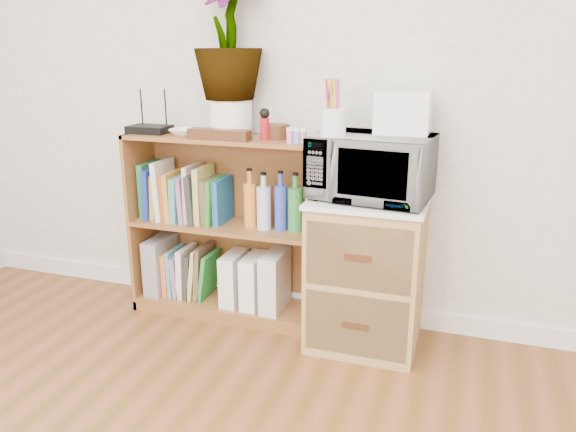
% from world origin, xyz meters
% --- Properties ---
extents(skirting_board, '(4.00, 0.02, 0.10)m').
position_xyz_m(skirting_board, '(0.00, 2.24, 0.05)').
color(skirting_board, white).
rests_on(skirting_board, ground).
extents(bookshelf, '(1.00, 0.30, 0.95)m').
position_xyz_m(bookshelf, '(-0.35, 2.10, 0.47)').
color(bookshelf, brown).
rests_on(bookshelf, ground).
extents(wicker_unit, '(0.50, 0.45, 0.70)m').
position_xyz_m(wicker_unit, '(0.40, 2.02, 0.35)').
color(wicker_unit, '#9E7542').
rests_on(wicker_unit, ground).
extents(microwave, '(0.55, 0.40, 0.29)m').
position_xyz_m(microwave, '(0.40, 2.02, 0.86)').
color(microwave, silver).
rests_on(microwave, wicker_unit).
extents(pen_cup, '(0.11, 0.11, 0.12)m').
position_xyz_m(pen_cup, '(0.25, 1.91, 1.07)').
color(pen_cup, white).
rests_on(pen_cup, microwave).
extents(small_appliance, '(0.23, 0.19, 0.18)m').
position_xyz_m(small_appliance, '(0.52, 2.10, 1.10)').
color(small_appliance, white).
rests_on(small_appliance, microwave).
extents(router, '(0.21, 0.14, 0.04)m').
position_xyz_m(router, '(-0.75, 2.08, 0.97)').
color(router, black).
rests_on(router, bookshelf).
extents(white_bowl, '(0.13, 0.13, 0.03)m').
position_xyz_m(white_bowl, '(-0.55, 2.07, 0.97)').
color(white_bowl, white).
rests_on(white_bowl, bookshelf).
extents(plant_pot, '(0.21, 0.21, 0.18)m').
position_xyz_m(plant_pot, '(-0.32, 2.12, 1.04)').
color(plant_pot, white).
rests_on(plant_pot, bookshelf).
extents(potted_plant, '(0.33, 0.33, 0.59)m').
position_xyz_m(potted_plant, '(-0.32, 2.12, 1.42)').
color(potted_plant, '#3D752E').
rests_on(potted_plant, plant_pot).
extents(trinket_box, '(0.30, 0.08, 0.05)m').
position_xyz_m(trinket_box, '(-0.32, 2.00, 0.97)').
color(trinket_box, '#341D0E').
rests_on(trinket_box, bookshelf).
extents(kokeshi_doll, '(0.05, 0.05, 0.10)m').
position_xyz_m(kokeshi_doll, '(-0.12, 2.06, 1.00)').
color(kokeshi_doll, maroon).
rests_on(kokeshi_doll, bookshelf).
extents(wooden_bowl, '(0.12, 0.12, 0.07)m').
position_xyz_m(wooden_bowl, '(-0.07, 2.11, 0.98)').
color(wooden_bowl, '#3D1F10').
rests_on(wooden_bowl, bookshelf).
extents(paint_jars, '(0.12, 0.04, 0.06)m').
position_xyz_m(paint_jars, '(0.06, 2.01, 0.98)').
color(paint_jars, pink).
rests_on(paint_jars, bookshelf).
extents(file_box, '(0.09, 0.25, 0.31)m').
position_xyz_m(file_box, '(-0.75, 2.10, 0.22)').
color(file_box, gray).
rests_on(file_box, bookshelf).
extents(magazine_holder_left, '(0.09, 0.22, 0.27)m').
position_xyz_m(magazine_holder_left, '(-0.31, 2.09, 0.21)').
color(magazine_holder_left, white).
rests_on(magazine_holder_left, bookshelf).
extents(magazine_holder_mid, '(0.09, 0.22, 0.27)m').
position_xyz_m(magazine_holder_mid, '(-0.20, 2.09, 0.21)').
color(magazine_holder_mid, white).
rests_on(magazine_holder_mid, bookshelf).
extents(magazine_holder_right, '(0.10, 0.24, 0.31)m').
position_xyz_m(magazine_holder_right, '(-0.08, 2.09, 0.22)').
color(magazine_holder_right, silver).
rests_on(magazine_holder_right, bookshelf).
extents(cookbooks, '(0.45, 0.20, 0.31)m').
position_xyz_m(cookbooks, '(-0.59, 2.10, 0.63)').
color(cookbooks, '#1D6E36').
rests_on(cookbooks, bookshelf).
extents(liquor_bottles, '(0.38, 0.07, 0.29)m').
position_xyz_m(liquor_bottles, '(-0.06, 2.10, 0.64)').
color(liquor_bottles, orange).
rests_on(liquor_bottles, bookshelf).
extents(lower_books, '(0.27, 0.19, 0.29)m').
position_xyz_m(lower_books, '(-0.57, 2.10, 0.20)').
color(lower_books, orange).
rests_on(lower_books, bookshelf).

